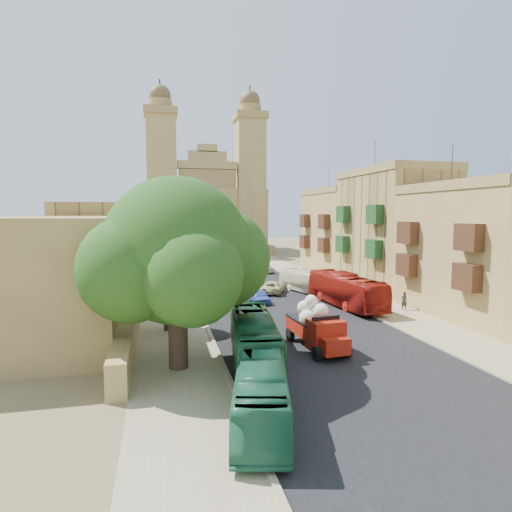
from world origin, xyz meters
name	(u,v)px	position (x,y,z in m)	size (l,w,h in m)	color
ground	(367,380)	(0.00, 0.00, 0.00)	(260.00, 260.00, 0.00)	brown
road_surface	(249,286)	(0.00, 30.00, 0.01)	(14.00, 140.00, 0.01)	black
sidewalk_east	(323,283)	(9.50, 30.00, 0.01)	(5.00, 140.00, 0.01)	#928460
sidewalk_west	(168,289)	(-9.50, 30.00, 0.01)	(5.00, 140.00, 0.01)	#928460
kerb_east	(304,283)	(7.00, 30.00, 0.06)	(0.25, 140.00, 0.12)	#928460
kerb_west	(190,288)	(-7.00, 30.00, 0.06)	(0.25, 140.00, 0.12)	#928460
townhouse_b	(480,249)	(15.95, 11.00, 5.66)	(9.00, 14.00, 14.90)	#9C8046
townhouse_c	(392,229)	(15.95, 25.00, 6.91)	(9.00, 14.00, 17.40)	#A7884B
townhouse_d	(342,231)	(15.95, 39.00, 6.16)	(9.00, 14.00, 15.90)	#9C8046
west_wall	(137,299)	(-12.50, 20.00, 0.90)	(1.00, 40.00, 1.80)	#9C8046
west_building_low	(66,268)	(-18.00, 18.00, 4.20)	(10.00, 28.00, 8.40)	olive
west_building_mid	(104,240)	(-18.00, 44.00, 5.00)	(10.00, 22.00, 10.00)	#A7884B
church	(205,210)	(0.00, 78.61, 9.52)	(28.00, 22.50, 36.30)	#9C8046
ficus_tree	(178,256)	(-9.40, 4.01, 6.33)	(10.71, 9.85, 10.71)	#39271C
street_tree_a	(166,282)	(-10.00, 12.00, 3.62)	(3.51, 3.51, 5.40)	#39271C
street_tree_b	(164,272)	(-10.00, 24.00, 2.82)	(2.75, 2.75, 4.23)	#39271C
street_tree_c	(162,253)	(-10.00, 36.00, 3.65)	(3.55, 3.55, 5.45)	#39271C
street_tree_d	(162,247)	(-10.00, 48.00, 3.44)	(3.34, 3.34, 5.14)	#39271C
red_truck	(317,326)	(-0.70, 5.50, 1.47)	(2.66, 5.87, 3.34)	maroon
olive_pickup	(323,288)	(6.50, 22.51, 0.81)	(2.64, 4.33, 1.67)	#3A4B1C
bus_green_south	(261,388)	(-6.32, -2.65, 1.24)	(2.09, 8.93, 2.49)	#1E6242
bus_green_north	(253,338)	(-5.18, 4.02, 1.41)	(2.37, 10.12, 2.82)	#1A562F
bus_red_east	(345,290)	(6.50, 16.86, 1.53)	(2.57, 10.97, 3.06)	maroon
bus_cream_east	(309,282)	(5.44, 23.96, 1.22)	(2.06, 8.79, 2.45)	beige
car_blue_a	(259,296)	(-1.00, 20.18, 0.65)	(1.54, 3.82, 1.30)	#3A55B7
car_white_a	(230,287)	(-2.86, 26.49, 0.59)	(1.25, 3.58, 1.18)	white
car_cream	(273,287)	(1.62, 24.86, 0.66)	(2.19, 4.74, 1.32)	beige
car_dkblue	(222,270)	(-1.64, 40.71, 0.64)	(1.81, 4.44, 1.29)	#142449
car_white_b	(264,268)	(4.57, 40.75, 0.66)	(1.56, 3.89, 1.33)	silver
car_blue_b	(195,256)	(-3.86, 60.98, 0.65)	(1.38, 3.97, 1.31)	teal
pedestrian_a	(404,301)	(11.00, 14.24, 0.83)	(0.60, 0.40, 1.65)	#2C2A2E
pedestrian_c	(374,297)	(9.19, 16.34, 0.85)	(0.99, 0.41, 1.69)	#323338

